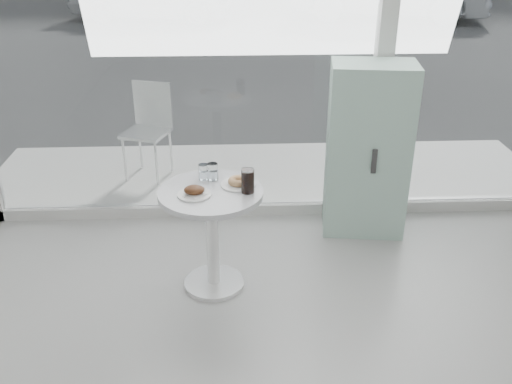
{
  "coord_description": "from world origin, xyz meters",
  "views": [
    {
      "loc": [
        -0.35,
        -1.58,
        2.46
      ],
      "look_at": [
        -0.2,
        1.7,
        0.85
      ],
      "focal_mm": 40.0,
      "sensor_mm": 36.0,
      "label": 1
    }
  ],
  "objects_px": {
    "main_table": "(212,219)",
    "cola_glass": "(248,181)",
    "water_tumbler_a": "(204,173)",
    "patio_chair": "(149,124)",
    "plate_fritter": "(195,192)",
    "water_tumbler_b": "(213,173)",
    "mint_cabinet": "(368,150)",
    "plate_donut": "(238,182)"
  },
  "relations": [
    {
      "from": "main_table",
      "to": "water_tumbler_a",
      "type": "xyz_separation_m",
      "value": [
        -0.05,
        0.18,
        0.27
      ]
    },
    {
      "from": "main_table",
      "to": "patio_chair",
      "type": "bearing_deg",
      "value": 109.1
    },
    {
      "from": "mint_cabinet",
      "to": "plate_donut",
      "type": "height_order",
      "value": "mint_cabinet"
    },
    {
      "from": "water_tumbler_a",
      "to": "water_tumbler_b",
      "type": "distance_m",
      "value": 0.06
    },
    {
      "from": "main_table",
      "to": "mint_cabinet",
      "type": "bearing_deg",
      "value": 32.57
    },
    {
      "from": "main_table",
      "to": "plate_donut",
      "type": "bearing_deg",
      "value": 21.52
    },
    {
      "from": "mint_cabinet",
      "to": "cola_glass",
      "type": "bearing_deg",
      "value": -132.8
    },
    {
      "from": "main_table",
      "to": "patio_chair",
      "type": "relative_size",
      "value": 0.82
    },
    {
      "from": "main_table",
      "to": "plate_fritter",
      "type": "relative_size",
      "value": 3.38
    },
    {
      "from": "patio_chair",
      "to": "cola_glass",
      "type": "xyz_separation_m",
      "value": [
        0.92,
        -1.96,
        0.27
      ]
    },
    {
      "from": "patio_chair",
      "to": "water_tumbler_a",
      "type": "distance_m",
      "value": 1.87
    },
    {
      "from": "plate_donut",
      "to": "water_tumbler_b",
      "type": "relative_size",
      "value": 2.01
    },
    {
      "from": "water_tumbler_a",
      "to": "water_tumbler_b",
      "type": "relative_size",
      "value": 0.93
    },
    {
      "from": "main_table",
      "to": "mint_cabinet",
      "type": "xyz_separation_m",
      "value": [
        1.26,
        0.81,
        0.17
      ]
    },
    {
      "from": "mint_cabinet",
      "to": "plate_fritter",
      "type": "bearing_deg",
      "value": -140.02
    },
    {
      "from": "patio_chair",
      "to": "plate_donut",
      "type": "bearing_deg",
      "value": -46.42
    },
    {
      "from": "plate_fritter",
      "to": "plate_donut",
      "type": "height_order",
      "value": "plate_fritter"
    },
    {
      "from": "main_table",
      "to": "cola_glass",
      "type": "relative_size",
      "value": 4.55
    },
    {
      "from": "patio_chair",
      "to": "water_tumbler_b",
      "type": "xyz_separation_m",
      "value": [
        0.68,
        -1.75,
        0.24
      ]
    },
    {
      "from": "main_table",
      "to": "patio_chair",
      "type": "distance_m",
      "value": 2.04
    },
    {
      "from": "main_table",
      "to": "mint_cabinet",
      "type": "height_order",
      "value": "mint_cabinet"
    },
    {
      "from": "plate_donut",
      "to": "water_tumbler_a",
      "type": "xyz_separation_m",
      "value": [
        -0.24,
        0.11,
        0.03
      ]
    },
    {
      "from": "mint_cabinet",
      "to": "water_tumbler_b",
      "type": "distance_m",
      "value": 1.4
    },
    {
      "from": "water_tumbler_a",
      "to": "cola_glass",
      "type": "distance_m",
      "value": 0.38
    },
    {
      "from": "patio_chair",
      "to": "water_tumbler_a",
      "type": "relative_size",
      "value": 8.2
    },
    {
      "from": "main_table",
      "to": "patio_chair",
      "type": "xyz_separation_m",
      "value": [
        -0.67,
        1.93,
        0.03
      ]
    },
    {
      "from": "plate_fritter",
      "to": "cola_glass",
      "type": "relative_size",
      "value": 1.35
    },
    {
      "from": "water_tumbler_b",
      "to": "plate_fritter",
      "type": "bearing_deg",
      "value": -115.3
    },
    {
      "from": "patio_chair",
      "to": "plate_fritter",
      "type": "distance_m",
      "value": 2.09
    },
    {
      "from": "mint_cabinet",
      "to": "patio_chair",
      "type": "xyz_separation_m",
      "value": [
        -1.93,
        1.12,
        -0.14
      ]
    },
    {
      "from": "patio_chair",
      "to": "mint_cabinet",
      "type": "bearing_deg",
      "value": -11.44
    },
    {
      "from": "main_table",
      "to": "cola_glass",
      "type": "xyz_separation_m",
      "value": [
        0.25,
        -0.04,
        0.3
      ]
    },
    {
      "from": "plate_donut",
      "to": "water_tumbler_a",
      "type": "distance_m",
      "value": 0.27
    },
    {
      "from": "cola_glass",
      "to": "water_tumbler_a",
      "type": "bearing_deg",
      "value": 144.35
    },
    {
      "from": "mint_cabinet",
      "to": "water_tumbler_a",
      "type": "bearing_deg",
      "value": -147.22
    },
    {
      "from": "mint_cabinet",
      "to": "plate_donut",
      "type": "distance_m",
      "value": 1.3
    },
    {
      "from": "water_tumbler_a",
      "to": "water_tumbler_b",
      "type": "bearing_deg",
      "value": -5.49
    },
    {
      "from": "main_table",
      "to": "mint_cabinet",
      "type": "relative_size",
      "value": 0.54
    },
    {
      "from": "patio_chair",
      "to": "cola_glass",
      "type": "relative_size",
      "value": 5.52
    },
    {
      "from": "plate_fritter",
      "to": "water_tumbler_b",
      "type": "xyz_separation_m",
      "value": [
        0.11,
        0.24,
        0.03
      ]
    },
    {
      "from": "plate_fritter",
      "to": "water_tumbler_a",
      "type": "xyz_separation_m",
      "value": [
        0.05,
        0.25,
        0.02
      ]
    },
    {
      "from": "plate_donut",
      "to": "water_tumbler_b",
      "type": "xyz_separation_m",
      "value": [
        -0.18,
        0.1,
        0.03
      ]
    }
  ]
}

